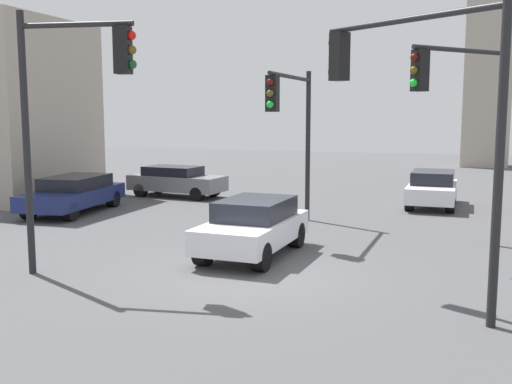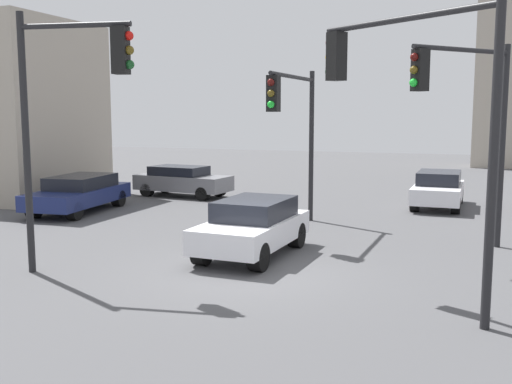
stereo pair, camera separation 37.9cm
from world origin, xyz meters
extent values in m
plane|color=#4C4C4F|center=(0.00, 0.00, 0.00)|extent=(86.68, 86.68, 0.00)
cylinder|color=black|center=(5.05, -2.06, 2.86)|extent=(0.16, 0.16, 5.72)
cylinder|color=black|center=(3.39, -0.96, 5.37)|extent=(3.38, 2.31, 0.12)
cube|color=black|center=(1.94, 0.01, 4.82)|extent=(0.44, 0.44, 1.00)
sphere|color=#4C0F0C|center=(1.77, 0.12, 5.12)|extent=(0.20, 0.20, 0.20)
sphere|color=yellow|center=(1.77, 0.12, 4.82)|extent=(0.20, 0.20, 0.20)
sphere|color=#14471E|center=(1.77, 0.12, 4.52)|extent=(0.20, 0.20, 0.20)
cylinder|color=black|center=(-0.42, 6.92, 2.51)|extent=(0.16, 0.16, 5.03)
cylinder|color=black|center=(-0.49, 4.96, 4.73)|extent=(0.25, 3.92, 0.12)
cube|color=black|center=(-0.54, 3.24, 4.18)|extent=(0.33, 0.33, 1.00)
sphere|color=#4C0F0C|center=(-0.55, 3.05, 4.48)|extent=(0.20, 0.20, 0.20)
sphere|color=#594714|center=(-0.55, 3.05, 4.18)|extent=(0.20, 0.20, 0.20)
sphere|color=green|center=(-0.55, 3.05, 3.88)|extent=(0.20, 0.20, 0.20)
cylinder|color=black|center=(5.44, 4.75, 2.72)|extent=(0.16, 0.16, 5.44)
cylinder|color=black|center=(4.36, 3.51, 5.22)|extent=(2.26, 2.56, 0.12)
cube|color=black|center=(3.44, 2.46, 4.67)|extent=(0.45, 0.45, 1.00)
sphere|color=#4C0F0C|center=(3.30, 2.31, 4.97)|extent=(0.20, 0.20, 0.20)
sphere|color=#594714|center=(3.30, 2.31, 4.67)|extent=(0.20, 0.20, 0.20)
sphere|color=green|center=(3.30, 2.31, 4.37)|extent=(0.20, 0.20, 0.20)
cylinder|color=black|center=(-4.73, -1.76, 2.93)|extent=(0.16, 0.16, 5.85)
cylinder|color=black|center=(-3.46, -1.55, 5.52)|extent=(2.57, 0.53, 0.12)
cube|color=black|center=(-2.43, -1.39, 4.97)|extent=(0.37, 0.37, 1.00)
sphere|color=red|center=(-2.23, -1.35, 5.27)|extent=(0.20, 0.20, 0.20)
sphere|color=#594714|center=(-2.23, -1.35, 4.97)|extent=(0.20, 0.20, 0.20)
sphere|color=#14471E|center=(-2.23, -1.35, 4.67)|extent=(0.20, 0.20, 0.20)
cube|color=silver|center=(-0.51, 1.48, 0.64)|extent=(1.97, 4.06, 0.60)
cube|color=black|center=(-0.51, 1.68, 1.18)|extent=(1.68, 2.30, 0.55)
cylinder|color=black|center=(0.16, 0.10, 0.34)|extent=(0.35, 0.70, 0.68)
cylinder|color=black|center=(-1.31, 0.16, 0.34)|extent=(0.35, 0.70, 0.68)
cylinder|color=black|center=(0.28, 2.80, 0.34)|extent=(0.35, 0.70, 0.68)
cylinder|color=black|center=(-1.19, 2.87, 0.34)|extent=(0.35, 0.70, 0.68)
cube|color=slate|center=(-7.24, 10.74, 0.61)|extent=(4.35, 2.14, 0.65)
cube|color=black|center=(-7.45, 10.76, 1.12)|extent=(2.49, 1.75, 0.44)
cylinder|color=black|center=(-5.75, 11.29, 0.29)|extent=(0.61, 0.37, 0.58)
cylinder|color=black|center=(-5.89, 9.89, 0.29)|extent=(0.61, 0.37, 0.58)
cylinder|color=black|center=(-8.59, 11.58, 0.29)|extent=(0.61, 0.37, 0.58)
cylinder|color=black|center=(-8.73, 10.18, 0.29)|extent=(0.61, 0.37, 0.58)
cube|color=silver|center=(3.48, 11.45, 0.60)|extent=(1.82, 4.14, 0.60)
cube|color=black|center=(3.48, 11.65, 1.12)|extent=(1.58, 2.32, 0.53)
cylinder|color=black|center=(4.19, 10.04, 0.30)|extent=(0.33, 0.60, 0.60)
cylinder|color=black|center=(2.74, 10.06, 0.30)|extent=(0.33, 0.60, 0.60)
cylinder|color=black|center=(4.22, 12.84, 0.30)|extent=(0.33, 0.60, 0.60)
cylinder|color=black|center=(2.78, 12.86, 0.30)|extent=(0.33, 0.60, 0.60)
cube|color=navy|center=(-8.97, 5.67, 0.60)|extent=(2.39, 4.89, 0.56)
cube|color=black|center=(-9.00, 5.90, 1.09)|extent=(1.95, 2.80, 0.50)
cylinder|color=black|center=(-8.02, 4.15, 0.32)|extent=(0.41, 0.67, 0.63)
cylinder|color=black|center=(-9.59, 3.99, 0.32)|extent=(0.41, 0.67, 0.63)
cylinder|color=black|center=(-8.35, 7.34, 0.32)|extent=(0.41, 0.67, 0.63)
cylinder|color=black|center=(-9.92, 7.18, 0.32)|extent=(0.41, 0.67, 0.63)
camera|label=1|loc=(4.41, -12.67, 3.64)|focal=41.78mm
camera|label=2|loc=(4.76, -12.54, 3.64)|focal=41.78mm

